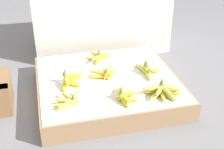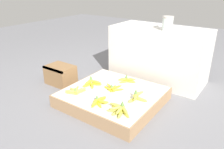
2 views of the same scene
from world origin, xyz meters
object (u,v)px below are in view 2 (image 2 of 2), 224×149
Objects in this scene: banana_bunch_front_left at (76,91)px; banana_bunch_middle_left at (92,83)px; foam_tray_white at (149,24)px; wooden_crate at (61,75)px; glass_jar at (168,24)px; banana_bunch_front_midright at (120,110)px; banana_bunch_middle_midright at (137,96)px; banana_bunch_back_midleft at (127,80)px; banana_bunch_front_midleft at (99,101)px; banana_bunch_middle_midleft at (113,88)px.

banana_bunch_middle_left reaches higher than banana_bunch_front_left.
banana_bunch_front_left is 0.71× the size of foam_tray_white.
banana_bunch_middle_left is 0.69× the size of foam_tray_white.
wooden_crate is 1.86× the size of banana_bunch_middle_left.
glass_jar is 0.39m from foam_tray_white.
banana_bunch_middle_left is at bearing 153.50° from banana_bunch_front_midright.
wooden_crate is at bearing 164.00° from banana_bunch_front_midright.
banana_bunch_front_left is 0.64m from banana_bunch_middle_midright.
glass_jar is (0.26, 0.42, 0.61)m from banana_bunch_back_midleft.
banana_bunch_back_midleft is at bearing -84.14° from foam_tray_white.
foam_tray_white reaches higher than banana_bunch_front_midleft.
glass_jar is (0.55, 0.97, 0.61)m from banana_bunch_front_left.
banana_bunch_front_left is 0.58m from banana_bunch_front_midright.
banana_bunch_front_midleft is at bearing -79.89° from banana_bunch_middle_midleft.
banana_bunch_front_left is (0.53, -0.27, 0.04)m from wooden_crate.
banana_bunch_front_midleft is at bearing -19.38° from wooden_crate.
banana_bunch_front_midright reaches higher than banana_bunch_front_midleft.
banana_bunch_back_midleft is (-0.29, 0.29, -0.00)m from banana_bunch_middle_midright.
glass_jar is (-0.03, 0.72, 0.60)m from banana_bunch_middle_midright.
foam_tray_white is at bearing 106.06° from banana_bunch_front_midright.
banana_bunch_middle_midright is at bearing 2.37° from banana_bunch_middle_left.
banana_bunch_front_midright is 0.94× the size of foam_tray_white.
banana_bunch_front_midleft is (0.33, -0.03, 0.00)m from banana_bunch_front_left.
banana_bunch_front_left is at bearing -135.23° from banana_bunch_middle_midleft.
foam_tray_white is (0.23, 1.17, 0.54)m from banana_bunch_front_left.
banana_bunch_front_midright is (1.11, -0.32, 0.05)m from wooden_crate.
banana_bunch_middle_midleft is 0.27m from banana_bunch_back_midleft.
banana_bunch_middle_left is at bearing -169.32° from banana_bunch_middle_midleft.
banana_bunch_front_midleft is 0.38m from banana_bunch_middle_midright.
banana_bunch_middle_midleft is at bearing -92.90° from banana_bunch_back_midleft.
banana_bunch_middle_midright is 0.95× the size of foam_tray_white.
banana_bunch_middle_midleft is 1.38× the size of glass_jar.
glass_jar is at bearing 77.60° from banana_bunch_front_midleft.
banana_bunch_front_midleft reaches higher than banana_bunch_middle_midleft.
wooden_crate is at bearing -130.15° from foam_tray_white.
banana_bunch_front_midleft is at bearing 176.73° from banana_bunch_front_midright.
banana_bunch_front_midleft is 0.25m from banana_bunch_front_midright.
glass_jar is (0.22, 1.00, 0.61)m from banana_bunch_front_midleft.
foam_tray_white reaches higher than banana_bunch_front_left.
banana_bunch_front_midright is 0.99× the size of banana_bunch_middle_midright.
banana_bunch_middle_midleft is 1.05m from foam_tray_white.
banana_bunch_middle_left is 0.90× the size of banana_bunch_back_midleft.
foam_tray_white is at bearing 49.85° from wooden_crate.
banana_bunch_middle_left is 1.09m from glass_jar.
banana_bunch_front_midright is 1.21× the size of banana_bunch_back_midleft.
wooden_crate is 0.81m from banana_bunch_middle_midleft.
banana_bunch_front_midright is at bearing -46.93° from banana_bunch_middle_midleft.
glass_jar is at bearing 92.63° from banana_bunch_middle_midright.
glass_jar reaches higher than banana_bunch_middle_midright.
banana_bunch_front_left is 1.18× the size of glass_jar.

